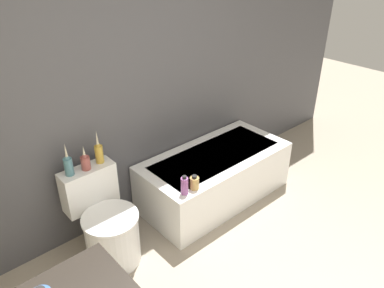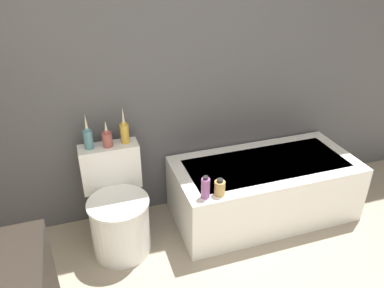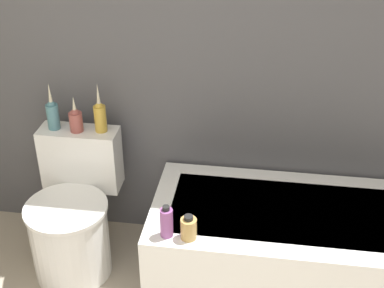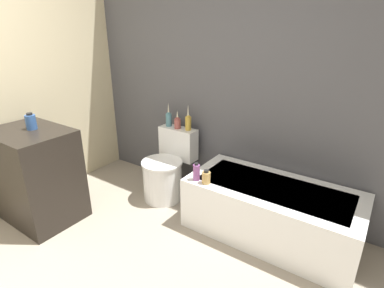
% 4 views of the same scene
% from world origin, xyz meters
% --- Properties ---
extents(wall_back_tiled, '(6.40, 0.06, 2.60)m').
position_xyz_m(wall_back_tiled, '(0.00, 2.09, 1.30)').
color(wall_back_tiled, '#4C4C51').
rests_on(wall_back_tiled, ground_plane).
extents(wall_left_painted, '(0.06, 6.40, 2.60)m').
position_xyz_m(wall_left_painted, '(-1.56, 0.80, 1.30)').
color(wall_left_painted, beige).
rests_on(wall_left_painted, ground_plane).
extents(bathtub, '(1.47, 0.70, 0.49)m').
position_xyz_m(bathtub, '(0.83, 1.69, 0.25)').
color(bathtub, white).
rests_on(bathtub, ground).
extents(toilet, '(0.44, 0.59, 0.73)m').
position_xyz_m(toilet, '(-0.35, 1.69, 0.30)').
color(toilet, white).
rests_on(toilet, ground).
extents(vanity_counter, '(0.76, 0.56, 0.90)m').
position_xyz_m(vanity_counter, '(-1.13, 0.69, 0.45)').
color(vanity_counter, black).
rests_on(vanity_counter, ground).
extents(soap_bottle_glass, '(0.09, 0.09, 0.15)m').
position_xyz_m(soap_bottle_glass, '(-1.13, 0.74, 0.97)').
color(soap_bottle_glass, '#335999').
rests_on(soap_bottle_glass, vanity_counter).
extents(vase_gold, '(0.07, 0.07, 0.27)m').
position_xyz_m(vase_gold, '(-0.48, 1.91, 0.82)').
color(vase_gold, teal).
rests_on(vase_gold, toilet).
extents(vase_silver, '(0.07, 0.07, 0.20)m').
position_xyz_m(vase_silver, '(-0.35, 1.90, 0.80)').
color(vase_silver, '#994C47').
rests_on(vase_silver, toilet).
extents(vase_bronze, '(0.06, 0.06, 0.28)m').
position_xyz_m(vase_bronze, '(-0.22, 1.92, 0.82)').
color(vase_bronze, gold).
rests_on(vase_bronze, toilet).
extents(shampoo_bottle_tall, '(0.06, 0.06, 0.17)m').
position_xyz_m(shampoo_bottle_tall, '(0.22, 1.42, 0.56)').
color(shampoo_bottle_tall, '#8C4C8C').
rests_on(shampoo_bottle_tall, bathtub).
extents(shampoo_bottle_short, '(0.08, 0.08, 0.13)m').
position_xyz_m(shampoo_bottle_short, '(0.32, 1.41, 0.54)').
color(shampoo_bottle_short, tan).
rests_on(shampoo_bottle_short, bathtub).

